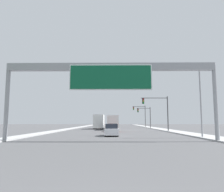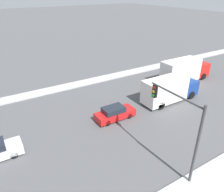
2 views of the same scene
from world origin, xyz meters
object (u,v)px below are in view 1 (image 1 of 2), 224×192
at_px(car_far_center, 112,130).
at_px(sign_gantry, 111,75).
at_px(car_mid_center, 113,128).
at_px(truck_box_primary, 99,122).
at_px(traffic_light_mid_block, 146,114).
at_px(street_lamp_right, 198,96).
at_px(traffic_light_far_intersection, 141,113).
at_px(truck_box_secondary, 113,123).
at_px(traffic_light_near_intersection, 159,108).

bearing_deg(car_far_center, sign_gantry, -90.00).
relative_size(car_mid_center, truck_box_primary, 0.52).
bearing_deg(car_mid_center, traffic_light_mid_block, 65.80).
xyz_separation_m(car_mid_center, street_lamp_right, (10.09, -15.34, 4.10)).
distance_m(car_mid_center, street_lamp_right, 18.81).
distance_m(car_mid_center, traffic_light_far_intersection, 31.68).
xyz_separation_m(truck_box_secondary, street_lamp_right, (10.09, -23.27, 3.19)).
bearing_deg(truck_box_secondary, traffic_light_near_intersection, -42.01).
relative_size(truck_box_primary, street_lamp_right, 1.04).
distance_m(traffic_light_far_intersection, street_lamp_right, 45.45).
relative_size(car_mid_center, traffic_light_near_intersection, 0.68).
height_order(truck_box_secondary, traffic_light_near_intersection, traffic_light_near_intersection).
bearing_deg(truck_box_primary, traffic_light_mid_block, 24.28).
height_order(car_far_center, truck_box_primary, truck_box_primary).
distance_m(truck_box_primary, truck_box_secondary, 7.40).
height_order(traffic_light_near_intersection, traffic_light_mid_block, traffic_light_near_intersection).
bearing_deg(traffic_light_far_intersection, truck_box_primary, -128.67).
bearing_deg(traffic_light_near_intersection, sign_gantry, -113.38).
xyz_separation_m(truck_box_primary, traffic_light_near_intersection, (12.19, -14.35, 2.67)).
relative_size(car_mid_center, truck_box_secondary, 0.57).
relative_size(traffic_light_mid_block, traffic_light_far_intersection, 0.84).
relative_size(sign_gantry, truck_box_primary, 2.39).
relative_size(traffic_light_near_intersection, traffic_light_far_intersection, 0.94).
bearing_deg(street_lamp_right, traffic_light_near_intersection, 95.18).
xyz_separation_m(car_far_center, traffic_light_near_intersection, (8.69, 12.05, 3.71)).
bearing_deg(car_far_center, traffic_light_mid_block, 74.26).
relative_size(truck_box_primary, truck_box_secondary, 1.08).
height_order(sign_gantry, traffic_light_far_intersection, sign_gantry).
height_order(sign_gantry, car_far_center, sign_gantry).
xyz_separation_m(car_far_center, street_lamp_right, (10.09, -3.40, 4.07)).
distance_m(sign_gantry, truck_box_secondary, 28.30).
bearing_deg(car_far_center, car_mid_center, 90.00).
relative_size(sign_gantry, traffic_light_far_intersection, 2.92).
bearing_deg(street_lamp_right, truck_box_secondary, 113.44).
bearing_deg(traffic_light_near_intersection, car_far_center, -125.79).
height_order(traffic_light_mid_block, street_lamp_right, street_lamp_right).
bearing_deg(traffic_light_far_intersection, car_far_center, -102.12).
relative_size(car_mid_center, traffic_light_mid_block, 0.77).
distance_m(sign_gantry, street_lamp_right, 11.20).
bearing_deg(truck_box_primary, traffic_light_far_intersection, 51.33).
height_order(truck_box_primary, traffic_light_near_intersection, traffic_light_near_intersection).
relative_size(sign_gantry, car_mid_center, 4.56).
distance_m(truck_box_secondary, traffic_light_far_intersection, 24.13).
xyz_separation_m(truck_box_secondary, traffic_light_far_intersection, (9.03, 22.18, 3.03)).
relative_size(truck_box_secondary, traffic_light_near_intersection, 1.20).
height_order(car_mid_center, street_lamp_right, street_lamp_right).
distance_m(car_far_center, car_mid_center, 11.94).
xyz_separation_m(truck_box_primary, truck_box_secondary, (3.50, -6.52, -0.17)).
height_order(car_mid_center, traffic_light_far_intersection, traffic_light_far_intersection).
bearing_deg(traffic_light_mid_block, car_far_center, -105.74).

